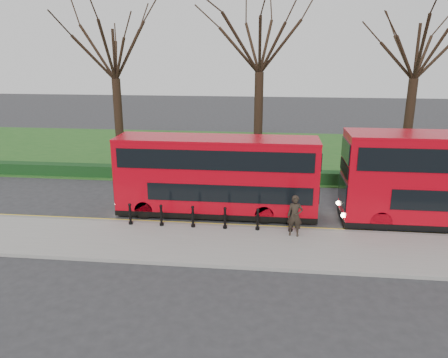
# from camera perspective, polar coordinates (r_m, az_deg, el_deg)

# --- Properties ---
(ground) EXTENTS (120.00, 120.00, 0.00)m
(ground) POSITION_cam_1_polar(r_m,az_deg,el_deg) (21.94, -1.95, -5.33)
(ground) COLOR #28282B
(ground) RESTS_ON ground
(pavement) EXTENTS (60.00, 4.00, 0.15)m
(pavement) POSITION_cam_1_polar(r_m,az_deg,el_deg) (19.19, -3.27, -8.43)
(pavement) COLOR gray
(pavement) RESTS_ON ground
(kerb) EXTENTS (60.00, 0.25, 0.16)m
(kerb) POSITION_cam_1_polar(r_m,az_deg,el_deg) (21.00, -2.35, -6.15)
(kerb) COLOR slate
(kerb) RESTS_ON ground
(grass_verge) EXTENTS (60.00, 18.00, 0.06)m
(grass_verge) POSITION_cam_1_polar(r_m,az_deg,el_deg) (36.19, 1.50, 3.55)
(grass_verge) COLOR #1F4E1A
(grass_verge) RESTS_ON ground
(hedge) EXTENTS (60.00, 0.90, 0.80)m
(hedge) POSITION_cam_1_polar(r_m,az_deg,el_deg) (28.20, 0.05, 0.55)
(hedge) COLOR black
(hedge) RESTS_ON ground
(yellow_line_outer) EXTENTS (60.00, 0.10, 0.01)m
(yellow_line_outer) POSITION_cam_1_polar(r_m,az_deg,el_deg) (21.30, -2.23, -6.01)
(yellow_line_outer) COLOR yellow
(yellow_line_outer) RESTS_ON ground
(yellow_line_inner) EXTENTS (60.00, 0.10, 0.01)m
(yellow_line_inner) POSITION_cam_1_polar(r_m,az_deg,el_deg) (21.48, -2.15, -5.80)
(yellow_line_inner) COLOR yellow
(yellow_line_inner) RESTS_ON ground
(tree_left) EXTENTS (7.25, 7.25, 11.32)m
(tree_left) POSITION_cam_1_polar(r_m,az_deg,el_deg) (32.09, -14.21, 16.18)
(tree_left) COLOR black
(tree_left) RESTS_ON ground
(tree_mid) EXTENTS (7.83, 7.83, 12.24)m
(tree_mid) POSITION_cam_1_polar(r_m,az_deg,el_deg) (30.16, 4.74, 17.88)
(tree_mid) COLOR black
(tree_mid) RESTS_ON ground
(tree_right) EXTENTS (7.43, 7.43, 11.61)m
(tree_right) POSITION_cam_1_polar(r_m,az_deg,el_deg) (31.44, 23.99, 15.69)
(tree_right) COLOR black
(tree_right) RESTS_ON ground
(bollard_row) EXTENTS (7.73, 0.15, 1.00)m
(bollard_row) POSITION_cam_1_polar(r_m,az_deg,el_deg) (20.43, -1.99, -5.06)
(bollard_row) COLOR black
(bollard_row) RESTS_ON pavement
(bus_lead) EXTENTS (10.08, 2.32, 4.01)m
(bus_lead) POSITION_cam_1_polar(r_m,az_deg,el_deg) (22.00, -0.99, 0.31)
(bus_lead) COLOR #AA0311
(bus_lead) RESTS_ON ground
(pedestrian) EXTENTS (0.73, 0.52, 1.87)m
(pedestrian) POSITION_cam_1_polar(r_m,az_deg,el_deg) (19.69, 9.25, -4.77)
(pedestrian) COLOR black
(pedestrian) RESTS_ON pavement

